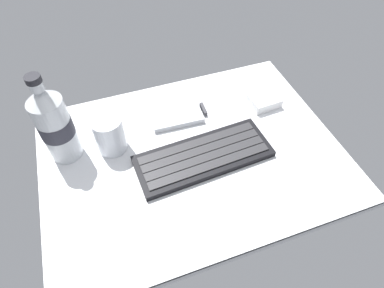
{
  "coord_description": "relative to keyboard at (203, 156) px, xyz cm",
  "views": [
    {
      "loc": [
        -14.49,
        -40.83,
        54.95
      ],
      "look_at": [
        0.0,
        0.0,
        3.0
      ],
      "focal_mm": 30.04,
      "sensor_mm": 36.0,
      "label": 1
    }
  ],
  "objects": [
    {
      "name": "ground_plane",
      "position": [
        -1.8,
        2.01,
        -1.79
      ],
      "size": [
        64.0,
        48.0,
        2.8
      ],
      "color": "silver"
    },
    {
      "name": "keyboard",
      "position": [
        0.0,
        0.0,
        0.0
      ],
      "size": [
        29.58,
        12.65,
        1.7
      ],
      "color": "black",
      "rests_on": "ground_plane"
    },
    {
      "name": "handheld_device",
      "position": [
        -1.14,
        13.73,
        -0.08
      ],
      "size": [
        13.06,
        8.17,
        1.5
      ],
      "color": "#B7BABF",
      "rests_on": "ground_plane"
    },
    {
      "name": "juice_cup",
      "position": [
        -17.68,
        9.57,
        3.1
      ],
      "size": [
        6.4,
        6.4,
        8.5
      ],
      "color": "silver",
      "rests_on": "ground_plane"
    },
    {
      "name": "water_bottle",
      "position": [
        -27.28,
        11.32,
        8.2
      ],
      "size": [
        6.73,
        6.73,
        20.8
      ],
      "color": "silver",
      "rests_on": "ground_plane"
    },
    {
      "name": "charger_block",
      "position": [
        20.07,
        10.72,
        0.39
      ],
      "size": [
        7.34,
        6.03,
        2.4
      ],
      "primitive_type": "cube",
      "rotation": [
        0.0,
        0.0,
        0.06
      ],
      "color": "white",
      "rests_on": "ground_plane"
    }
  ]
}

